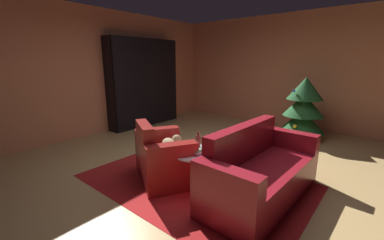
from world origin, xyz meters
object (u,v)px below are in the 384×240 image
object	(u,v)px
decorated_tree	(304,107)
book_stack_on_table	(195,151)
bookshelf_unit	(148,83)
coffee_table	(195,156)
bottle_on_table	(198,141)
couch_red	(260,173)
armchair_red	(163,159)

from	to	relation	value
decorated_tree	book_stack_on_table	bearing A→B (deg)	-97.72
bookshelf_unit	coffee_table	distance (m)	3.64
decorated_tree	bottle_on_table	bearing A→B (deg)	-100.40
couch_red	bookshelf_unit	bearing A→B (deg)	157.90
couch_red	book_stack_on_table	distance (m)	0.84
coffee_table	bottle_on_table	bearing A→B (deg)	114.28
armchair_red	book_stack_on_table	size ratio (longest dim) A/B	5.36
book_stack_on_table	decorated_tree	world-z (taller)	decorated_tree
bottle_on_table	bookshelf_unit	bearing A→B (deg)	150.35
book_stack_on_table	coffee_table	bearing A→B (deg)	130.91
book_stack_on_table	bottle_on_table	xyz separation A→B (m)	(-0.11, 0.20, 0.06)
armchair_red	coffee_table	bearing A→B (deg)	17.42
book_stack_on_table	decorated_tree	distance (m)	3.14
bookshelf_unit	armchair_red	xyz separation A→B (m)	(2.59, -2.00, -0.78)
bookshelf_unit	book_stack_on_table	bearing A→B (deg)	-31.58
armchair_red	book_stack_on_table	world-z (taller)	armchair_red
book_stack_on_table	decorated_tree	bearing A→B (deg)	82.28
armchair_red	decorated_tree	xyz separation A→B (m)	(0.92, 3.21, 0.37)
armchair_red	book_stack_on_table	xyz separation A→B (m)	(0.50, 0.10, 0.20)
bookshelf_unit	armchair_red	size ratio (longest dim) A/B	1.89
book_stack_on_table	armchair_red	bearing A→B (deg)	-168.96
coffee_table	decorated_tree	distance (m)	3.11
coffee_table	bottle_on_table	world-z (taller)	bottle_on_table
armchair_red	bottle_on_table	size ratio (longest dim) A/B	5.09
couch_red	book_stack_on_table	size ratio (longest dim) A/B	8.55
coffee_table	armchair_red	bearing A→B (deg)	-162.58
armchair_red	bottle_on_table	bearing A→B (deg)	37.75
couch_red	armchair_red	bearing A→B (deg)	-160.26
armchair_red	coffee_table	xyz separation A→B (m)	(0.46, 0.14, 0.12)
couch_red	book_stack_on_table	world-z (taller)	couch_red
coffee_table	book_stack_on_table	xyz separation A→B (m)	(0.04, -0.05, 0.09)
coffee_table	bottle_on_table	xyz separation A→B (m)	(-0.07, 0.16, 0.14)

